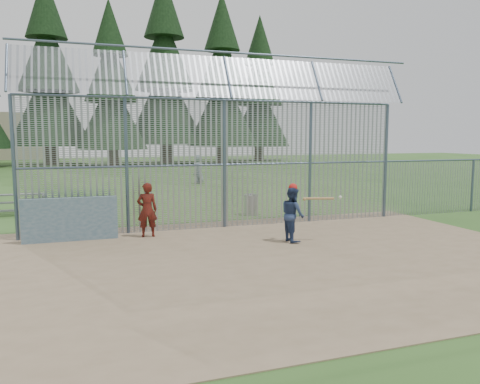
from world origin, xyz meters
name	(u,v)px	position (x,y,z in m)	size (l,w,h in m)	color
ground	(266,253)	(0.00, 0.00, 0.00)	(120.00, 120.00, 0.00)	#2D511E
dirt_infield	(274,257)	(0.00, -0.50, 0.01)	(14.00, 10.00, 0.02)	#756047
dugout_wall	(70,219)	(-4.60, 2.90, 0.62)	(2.50, 0.12, 1.20)	#38566B
batter	(293,214)	(1.14, 0.90, 0.77)	(0.73, 0.57, 1.50)	navy
onlooker	(147,210)	(-2.53, 2.78, 0.80)	(0.57, 0.37, 1.56)	maroon
bg_kid_standing	(199,169)	(2.73, 17.83, 0.90)	(0.87, 0.57, 1.79)	slate
bg_kid_seated	(199,177)	(2.66, 17.47, 0.43)	(0.50, 0.21, 0.85)	slate
batting_gear	(300,191)	(1.35, 0.87, 1.41)	(1.67, 0.42, 0.49)	red
trash_can	(251,205)	(1.64, 5.50, 0.38)	(0.56, 0.56, 0.82)	#909398
bleacher	(2,204)	(-7.04, 8.44, 0.41)	(3.00, 0.95, 0.72)	slate
backstop_fence	(278,153)	(1.81, 3.43, 2.36)	(20.09, 0.81, 5.30)	#47566B
conifer_row	(137,62)	(1.93, 41.51, 10.83)	(38.48, 12.26, 20.20)	#332319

